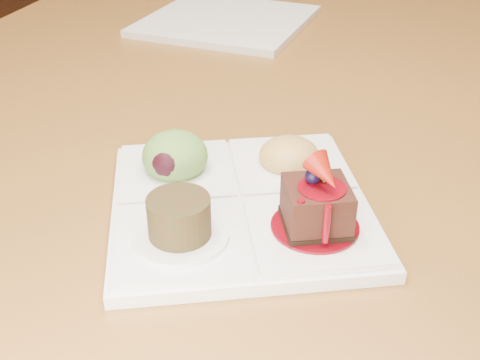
# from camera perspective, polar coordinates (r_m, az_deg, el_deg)

# --- Properties ---
(dining_table) EXTENTS (1.00, 1.80, 0.75)m
(dining_table) POSITION_cam_1_polar(r_m,az_deg,el_deg) (0.94, 1.43, 7.35)
(dining_table) COLOR brown
(dining_table) RESTS_ON ground
(sampler_plate) EXTENTS (0.31, 0.31, 0.09)m
(sampler_plate) POSITION_cam_1_polar(r_m,az_deg,el_deg) (0.56, -0.24, -1.28)
(sampler_plate) COLOR white
(sampler_plate) RESTS_ON dining_table
(second_plate) EXTENTS (0.29, 0.29, 0.01)m
(second_plate) POSITION_cam_1_polar(r_m,az_deg,el_deg) (1.09, -1.28, 14.85)
(second_plate) COLOR white
(second_plate) RESTS_ON dining_table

